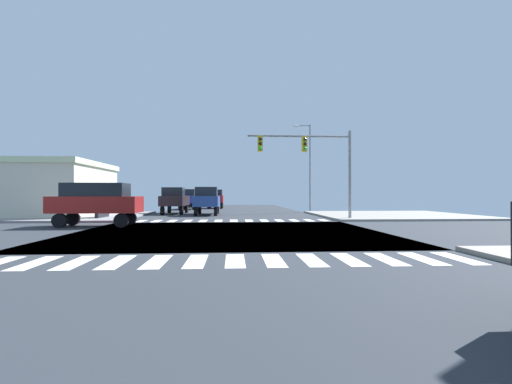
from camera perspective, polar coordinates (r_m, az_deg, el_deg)
ground at (r=16.89m, az=-4.27°, el=-6.32°), size 90.00×90.00×0.05m
sidewalk_corner_ne at (r=31.57m, az=20.37°, el=-3.38°), size 12.00×12.00×0.14m
sidewalk_corner_nw at (r=31.72m, az=-28.23°, el=-3.34°), size 12.00×12.00×0.14m
crosswalk_near at (r=9.67m, az=-6.29°, el=-10.60°), size 13.50×2.00×0.01m
crosswalk_far at (r=24.17m, az=-4.67°, el=-4.47°), size 13.50×2.00×0.01m
traffic_signal_mast at (r=25.10m, az=8.30°, el=5.97°), size 7.07×0.55×6.07m
street_lamp at (r=36.50m, az=8.06°, el=4.93°), size 1.78×0.32×8.62m
bank_building at (r=33.70m, az=-32.32°, el=0.36°), size 13.04×9.37×4.26m
pickup_nearside_1 at (r=31.36m, az=-7.62°, el=-1.19°), size 2.00×5.10×2.35m
pickup_farside_2 at (r=33.49m, az=-12.54°, el=-1.13°), size 2.00×5.10×2.35m
suv_queued_2 at (r=46.40m, az=-6.32°, el=-0.81°), size 1.96×4.60×2.34m
suv_trailing_3 at (r=43.49m, az=-10.47°, el=-0.83°), size 1.96×4.60×2.34m
sedan_middle_1 at (r=51.34m, az=-9.42°, el=-1.08°), size 1.80×4.30×1.88m
suv_outer_4 at (r=21.61m, az=-23.62°, el=-1.23°), size 4.60×1.96×2.34m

